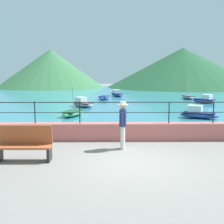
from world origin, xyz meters
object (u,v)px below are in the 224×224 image
(boat_2, at_px, (83,104))
(boat_6, at_px, (205,100))
(boat_4, at_px, (73,113))
(boat_5, at_px, (117,94))
(boat_1, at_px, (198,114))
(bench_main, at_px, (25,143))
(person_walking, at_px, (123,123))
(boat_7, at_px, (104,97))
(boat_3, at_px, (188,97))

(boat_2, relative_size, boat_6, 0.99)
(boat_2, height_order, boat_4, boat_4)
(boat_4, xyz_separation_m, boat_5, (3.20, 14.71, 0.07))
(boat_4, distance_m, boat_6, 13.22)
(boat_4, bearing_deg, boat_1, -6.67)
(bench_main, xyz_separation_m, person_walking, (3.19, 1.36, 0.42))
(bench_main, height_order, boat_7, bench_main)
(person_walking, relative_size, boat_5, 0.71)
(bench_main, relative_size, boat_2, 0.74)
(boat_3, bearing_deg, boat_7, -176.86)
(boat_2, bearing_deg, boat_7, 75.39)
(bench_main, relative_size, boat_3, 0.72)
(boat_7, bearing_deg, bench_main, -96.44)
(boat_4, bearing_deg, boat_5, 77.73)
(boat_5, relative_size, boat_6, 1.05)
(bench_main, relative_size, boat_4, 0.69)
(boat_4, height_order, boat_7, boat_4)
(bench_main, bearing_deg, boat_3, 62.29)
(person_walking, xyz_separation_m, boat_5, (0.45, 22.36, -0.65))
(bench_main, relative_size, person_walking, 0.97)
(boat_1, bearing_deg, boat_3, 77.53)
(boat_3, distance_m, boat_5, 7.82)
(boat_3, bearing_deg, boat_2, -146.59)
(person_walking, bearing_deg, boat_1, 54.38)
(boat_1, height_order, boat_3, boat_3)
(person_walking, distance_m, boat_4, 8.16)
(person_walking, height_order, boat_2, person_walking)
(bench_main, distance_m, person_walking, 3.49)
(boat_3, bearing_deg, boat_1, -102.47)
(bench_main, xyz_separation_m, boat_3, (10.79, 20.54, -0.30))
(boat_2, relative_size, boat_7, 0.94)
(boat_1, height_order, boat_4, boat_4)
(boat_4, relative_size, boat_5, 1.00)
(boat_2, xyz_separation_m, boat_6, (10.59, 2.82, 0.00))
(boat_3, distance_m, boat_4, 15.49)
(boat_1, bearing_deg, person_walking, -125.62)
(boat_2, bearing_deg, person_walking, -78.46)
(boat_1, xyz_separation_m, boat_6, (3.19, 8.54, 0.00))
(bench_main, bearing_deg, boat_2, 87.35)
(bench_main, height_order, boat_1, bench_main)
(boat_3, bearing_deg, boat_4, -131.90)
(person_walking, distance_m, boat_3, 20.64)
(boat_1, xyz_separation_m, boat_4, (-7.60, 0.89, -0.07))
(boat_4, xyz_separation_m, boat_6, (10.79, 7.65, 0.07))
(boat_1, relative_size, boat_3, 1.04)
(boat_2, distance_m, boat_3, 12.15)
(boat_3, xyz_separation_m, boat_4, (-10.34, -11.53, -0.00))
(person_walking, height_order, boat_5, person_walking)
(boat_1, relative_size, boat_5, 1.00)
(person_walking, height_order, boat_1, person_walking)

